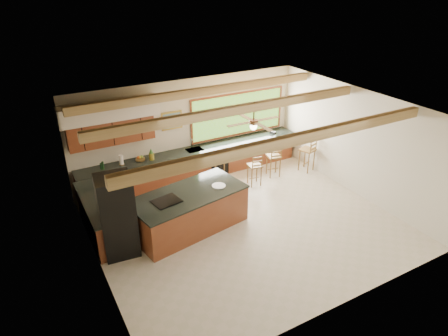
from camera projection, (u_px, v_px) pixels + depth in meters
ground at (245, 223)px, 10.16m from camera, size 7.20×7.20×0.00m
room_shell at (226, 135)px, 9.61m from camera, size 7.27×6.54×3.02m
counter_run at (175, 174)px, 11.56m from camera, size 7.12×3.10×1.28m
island at (189, 210)px, 9.78m from camera, size 3.00×1.79×1.00m
refrigerator at (117, 216)px, 8.71m from camera, size 0.82×0.80×1.92m
bar_stool_a at (219, 162)px, 12.00m from camera, size 0.39×0.39×1.03m
bar_stool_b at (256, 166)px, 11.66m from camera, size 0.43×0.43×1.06m
bar_stool_c at (275, 157)px, 12.18m from camera, size 0.47×0.47×1.10m
bar_stool_d at (309, 151)px, 12.48m from camera, size 0.54×0.54×1.19m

